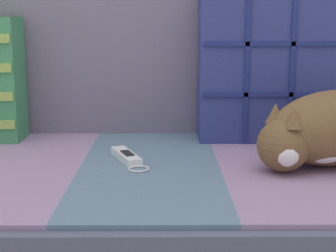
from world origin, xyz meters
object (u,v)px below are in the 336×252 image
object	(u,v)px
throw_pillow_quilted	(265,67)
game_remote_far	(127,157)
sleeping_cat	(330,131)
couch	(87,240)

from	to	relation	value
throw_pillow_quilted	game_remote_far	distance (m)	0.48
throw_pillow_quilted	sleeping_cat	distance (m)	0.32
couch	game_remote_far	size ratio (longest dim) A/B	10.59
couch	game_remote_far	bearing A→B (deg)	-2.81
throw_pillow_quilted	sleeping_cat	bearing A→B (deg)	-70.13
couch	sleeping_cat	xyz separation A→B (m)	(0.58, -0.05, 0.29)
couch	game_remote_far	world-z (taller)	game_remote_far
throw_pillow_quilted	sleeping_cat	xyz separation A→B (m)	(0.10, -0.28, -0.12)
throw_pillow_quilted	game_remote_far	size ratio (longest dim) A/B	2.10
sleeping_cat	throw_pillow_quilted	bearing A→B (deg)	109.87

